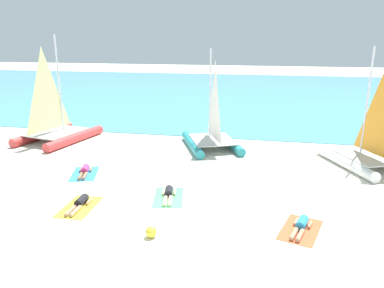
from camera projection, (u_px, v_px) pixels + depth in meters
ground_plane at (210, 139)px, 22.35m from camera, size 120.00×120.00×0.00m
ocean_water at (238, 92)px, 41.33m from camera, size 120.00×40.00×0.05m
sailboat_white at (369, 150)px, 17.35m from camera, size 4.22×4.97×5.52m
sailboat_red at (56, 126)px, 21.62m from camera, size 3.83×5.13×6.04m
sailboat_teal at (212, 134)px, 20.27m from camera, size 4.01×4.80×5.36m
towel_leftmost at (85, 174)px, 16.59m from camera, size 1.62×2.14×0.01m
sunbather_leftmost at (85, 171)px, 16.62m from camera, size 0.83×1.54×0.30m
towel_center_left at (79, 207)px, 13.35m from camera, size 1.18×1.95×0.01m
sunbather_center_left at (80, 203)px, 13.38m from camera, size 0.56×1.56×0.30m
towel_center_right at (168, 197)px, 14.14m from camera, size 1.45×2.08×0.01m
sunbather_center_right at (169, 194)px, 14.17m from camera, size 0.70×1.56×0.30m
towel_rightmost at (300, 230)px, 11.77m from camera, size 1.60×2.14×0.01m
sunbather_rightmost at (301, 225)px, 11.79m from camera, size 0.82×1.54×0.30m
beach_ball at (151, 232)px, 11.31m from camera, size 0.35×0.35×0.35m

